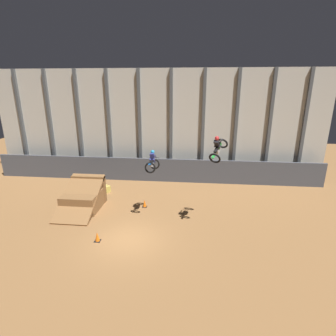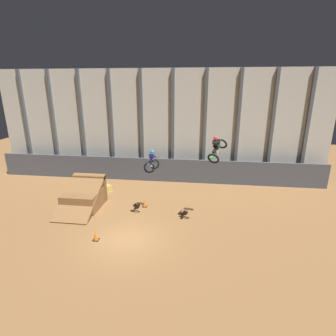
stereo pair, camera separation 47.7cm
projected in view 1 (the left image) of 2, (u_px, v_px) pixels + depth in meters
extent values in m
plane|color=olive|center=(128.00, 240.00, 15.82)|extent=(60.00, 60.00, 0.00)
cube|color=beige|center=(156.00, 125.00, 25.37)|extent=(32.00, 0.12, 10.44)
cube|color=#4C5156|center=(22.00, 124.00, 26.52)|extent=(0.28, 0.28, 10.44)
cube|color=#4C5156|center=(50.00, 124.00, 26.22)|extent=(0.28, 0.28, 10.44)
cube|color=#4C5156|center=(80.00, 124.00, 25.92)|extent=(0.28, 0.28, 10.44)
cube|color=#4C5156|center=(109.00, 125.00, 25.63)|extent=(0.28, 0.28, 10.44)
cube|color=#4C5156|center=(140.00, 125.00, 25.33)|extent=(0.28, 0.28, 10.44)
cube|color=#4C5156|center=(171.00, 126.00, 25.03)|extent=(0.28, 0.28, 10.44)
cube|color=#4C5156|center=(203.00, 126.00, 24.73)|extent=(0.28, 0.28, 10.44)
cube|color=#4C5156|center=(236.00, 127.00, 24.43)|extent=(0.28, 0.28, 10.44)
cube|color=#4C5156|center=(269.00, 127.00, 24.14)|extent=(0.28, 0.28, 10.44)
cube|color=#4C5156|center=(304.00, 128.00, 23.84)|extent=(0.28, 0.28, 10.44)
cube|color=#474C56|center=(154.00, 170.00, 25.24)|extent=(31.36, 0.20, 2.26)
cube|color=brown|center=(84.00, 200.00, 19.82)|extent=(2.56, 2.86, 1.29)
cube|color=brown|center=(89.00, 189.00, 20.81)|extent=(2.62, 0.50, 2.16)
cube|color=olive|center=(80.00, 198.00, 19.11)|extent=(2.62, 4.17, 2.33)
torus|color=black|center=(155.00, 164.00, 18.30)|extent=(0.74, 0.24, 0.74)
torus|color=black|center=(150.00, 168.00, 16.94)|extent=(0.74, 0.24, 0.74)
cube|color=#B7B7BC|center=(152.00, 164.00, 17.54)|extent=(0.21, 0.56, 0.34)
cube|color=blue|center=(153.00, 161.00, 17.67)|extent=(0.23, 0.48, 0.29)
cube|color=black|center=(152.00, 162.00, 17.28)|extent=(0.19, 0.58, 0.18)
cube|color=blue|center=(150.00, 164.00, 16.79)|extent=(0.16, 0.37, 0.10)
cylinder|color=#B7B7BC|center=(154.00, 161.00, 18.08)|extent=(0.07, 0.32, 0.51)
cylinder|color=black|center=(154.00, 158.00, 17.99)|extent=(0.66, 0.08, 0.04)
cube|color=navy|center=(152.00, 157.00, 17.42)|extent=(0.29, 0.29, 0.53)
sphere|color=#2393CC|center=(153.00, 152.00, 17.46)|extent=(0.28, 0.30, 0.29)
cylinder|color=navy|center=(151.00, 161.00, 17.55)|extent=(0.13, 0.39, 0.36)
cylinder|color=navy|center=(154.00, 161.00, 17.51)|extent=(0.13, 0.39, 0.36)
cylinder|color=navy|center=(151.00, 156.00, 17.67)|extent=(0.11, 0.50, 0.31)
cylinder|color=navy|center=(155.00, 156.00, 17.63)|extent=(0.11, 0.50, 0.31)
torus|color=black|center=(222.00, 143.00, 16.34)|extent=(0.85, 0.70, 0.69)
torus|color=black|center=(215.00, 158.00, 15.52)|extent=(0.85, 0.70, 0.69)
cube|color=#B7B7BC|center=(218.00, 150.00, 15.82)|extent=(0.41, 0.61, 0.49)
cube|color=green|center=(219.00, 145.00, 15.79)|extent=(0.39, 0.54, 0.42)
cube|color=black|center=(216.00, 149.00, 15.54)|extent=(0.37, 0.57, 0.37)
cube|color=green|center=(214.00, 156.00, 15.29)|extent=(0.27, 0.37, 0.22)
cylinder|color=#B7B7BC|center=(221.00, 142.00, 16.07)|extent=(0.10, 0.13, 0.55)
cylinder|color=black|center=(220.00, 140.00, 15.89)|extent=(0.43, 0.55, 0.04)
cube|color=black|center=(217.00, 144.00, 15.47)|extent=(0.45, 0.56, 0.47)
sphere|color=red|center=(217.00, 138.00, 15.32)|extent=(0.38, 0.43, 0.35)
cylinder|color=black|center=(216.00, 146.00, 15.74)|extent=(0.28, 0.44, 0.16)
cylinder|color=black|center=(220.00, 147.00, 15.62)|extent=(0.28, 0.44, 0.16)
cylinder|color=black|center=(216.00, 141.00, 15.68)|extent=(0.29, 0.51, 0.16)
cylinder|color=black|center=(221.00, 141.00, 15.52)|extent=(0.29, 0.51, 0.16)
cube|color=black|center=(98.00, 241.00, 15.70)|extent=(0.36, 0.36, 0.03)
cone|color=orange|center=(97.00, 237.00, 15.61)|extent=(0.28, 0.28, 0.55)
cube|color=black|center=(145.00, 207.00, 20.11)|extent=(0.36, 0.36, 0.03)
cone|color=orange|center=(145.00, 203.00, 20.02)|extent=(0.28, 0.28, 0.55)
cube|color=#CCB751|center=(105.00, 190.00, 22.71)|extent=(0.98, 1.08, 0.56)
cube|color=#996623|center=(105.00, 190.00, 22.71)|extent=(0.51, 0.79, 0.57)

